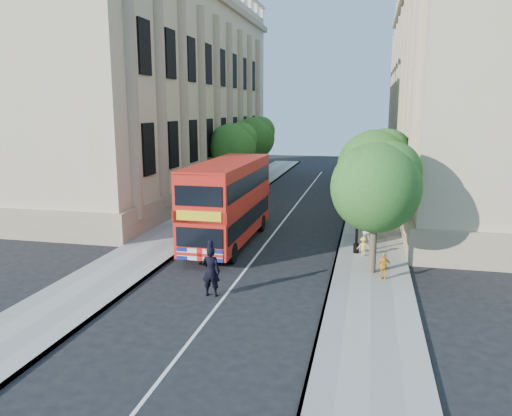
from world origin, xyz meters
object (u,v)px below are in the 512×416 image
Objects in this scene: lamp_post at (358,208)px; police_constable at (211,271)px; woman_pedestrian at (365,230)px; box_van at (235,201)px; double_decker_bus at (228,200)px.

police_constable is at bearing -128.00° from lamp_post.
woman_pedestrian is at bearing -125.71° from police_constable.
double_decker_bus is at bearing -82.67° from box_van.
lamp_post is 0.52× the size of double_decker_bus.
double_decker_bus reaches higher than woman_pedestrian.
lamp_post is 2.50m from woman_pedestrian.
box_van is at bearing 146.43° from lamp_post.
box_van is 8.98m from woman_pedestrian.
double_decker_bus is 6.23× the size of woman_pedestrian.
lamp_post is 9.52m from box_van.
woman_pedestrian is (5.97, 8.99, -0.13)m from police_constable.
lamp_post is 9.15m from police_constable.
box_van reaches higher than police_constable.
double_decker_bus is 7.71m from woman_pedestrian.
police_constable reaches higher than woman_pedestrian.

